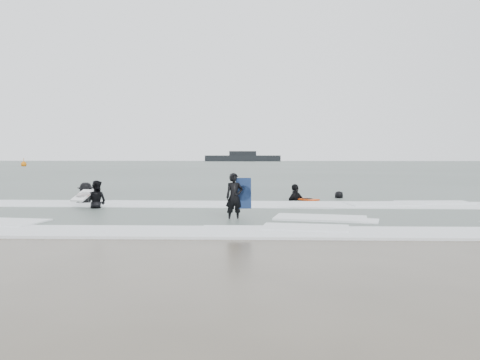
{
  "coord_description": "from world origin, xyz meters",
  "views": [
    {
      "loc": [
        0.82,
        -12.61,
        2.02
      ],
      "look_at": [
        0.0,
        5.0,
        1.1
      ],
      "focal_mm": 35.0,
      "sensor_mm": 36.0,
      "label": 1
    }
  ],
  "objects_px": {
    "surfer_centre": "(234,221)",
    "buoy": "(24,164)",
    "surfer_right_near": "(295,201)",
    "surfer_right_far": "(339,199)",
    "surfer_wading": "(97,209)",
    "surfer_breaker": "(86,205)",
    "vessel_horizon": "(243,158)"
  },
  "relations": [
    {
      "from": "surfer_centre",
      "to": "buoy",
      "type": "bearing_deg",
      "value": 103.32
    },
    {
      "from": "surfer_right_near",
      "to": "vessel_horizon",
      "type": "distance_m",
      "value": 139.5
    },
    {
      "from": "surfer_breaker",
      "to": "buoy",
      "type": "distance_m",
      "value": 75.13
    },
    {
      "from": "vessel_horizon",
      "to": "surfer_wading",
      "type": "bearing_deg",
      "value": -89.9
    },
    {
      "from": "surfer_breaker",
      "to": "surfer_centre",
      "type": "bearing_deg",
      "value": -49.38
    },
    {
      "from": "surfer_right_near",
      "to": "surfer_wading",
      "type": "bearing_deg",
      "value": -21.8
    },
    {
      "from": "surfer_wading",
      "to": "vessel_horizon",
      "type": "relative_size",
      "value": 0.06
    },
    {
      "from": "buoy",
      "to": "surfer_right_far",
      "type": "bearing_deg",
      "value": -52.81
    },
    {
      "from": "surfer_right_far",
      "to": "surfer_centre",
      "type": "bearing_deg",
      "value": 44.51
    },
    {
      "from": "surfer_right_far",
      "to": "buoy",
      "type": "bearing_deg",
      "value": -67.33
    },
    {
      "from": "surfer_right_near",
      "to": "surfer_right_far",
      "type": "height_order",
      "value": "surfer_right_near"
    },
    {
      "from": "surfer_right_near",
      "to": "vessel_horizon",
      "type": "height_order",
      "value": "vessel_horizon"
    },
    {
      "from": "surfer_centre",
      "to": "surfer_breaker",
      "type": "height_order",
      "value": "surfer_breaker"
    },
    {
      "from": "vessel_horizon",
      "to": "surfer_centre",
      "type": "bearing_deg",
      "value": -87.8
    },
    {
      "from": "surfer_centre",
      "to": "buoy",
      "type": "height_order",
      "value": "buoy"
    },
    {
      "from": "surfer_wading",
      "to": "surfer_right_near",
      "type": "bearing_deg",
      "value": -140.7
    },
    {
      "from": "surfer_breaker",
      "to": "surfer_right_near",
      "type": "relative_size",
      "value": 0.92
    },
    {
      "from": "surfer_right_near",
      "to": "surfer_right_far",
      "type": "xyz_separation_m",
      "value": [
        2.09,
        1.17,
        0.0
      ]
    },
    {
      "from": "surfer_wading",
      "to": "vessel_horizon",
      "type": "height_order",
      "value": "vessel_horizon"
    },
    {
      "from": "surfer_breaker",
      "to": "buoy",
      "type": "relative_size",
      "value": 1.07
    },
    {
      "from": "buoy",
      "to": "vessel_horizon",
      "type": "bearing_deg",
      "value": 63.58
    },
    {
      "from": "surfer_right_far",
      "to": "vessel_horizon",
      "type": "height_order",
      "value": "vessel_horizon"
    },
    {
      "from": "surfer_right_near",
      "to": "surfer_right_far",
      "type": "relative_size",
      "value": 1.26
    },
    {
      "from": "surfer_breaker",
      "to": "surfer_wading",
      "type": "bearing_deg",
      "value": -72.16
    },
    {
      "from": "surfer_right_near",
      "to": "buoy",
      "type": "xyz_separation_m",
      "value": [
        -45.43,
        63.79,
        0.42
      ]
    },
    {
      "from": "surfer_breaker",
      "to": "surfer_right_near",
      "type": "bearing_deg",
      "value": -3.1
    },
    {
      "from": "surfer_breaker",
      "to": "buoy",
      "type": "xyz_separation_m",
      "value": [
        -36.71,
        65.55,
        0.42
      ]
    },
    {
      "from": "buoy",
      "to": "surfer_wading",
      "type": "bearing_deg",
      "value": -60.67
    },
    {
      "from": "surfer_right_far",
      "to": "surfer_wading",
      "type": "bearing_deg",
      "value": 10.41
    },
    {
      "from": "vessel_horizon",
      "to": "buoy",
      "type": "bearing_deg",
      "value": -116.42
    },
    {
      "from": "surfer_breaker",
      "to": "vessel_horizon",
      "type": "relative_size",
      "value": 0.07
    },
    {
      "from": "vessel_horizon",
      "to": "surfer_right_near",
      "type": "bearing_deg",
      "value": -86.74
    }
  ]
}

